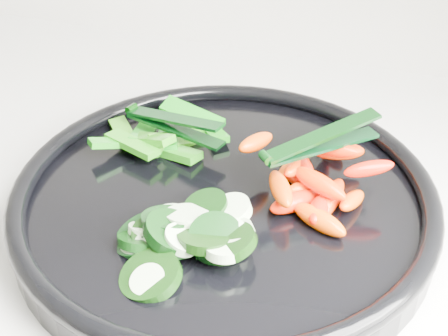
% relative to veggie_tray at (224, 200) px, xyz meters
% --- Properties ---
extents(veggie_tray, '(0.50, 0.50, 0.04)m').
position_rel_veggie_tray_xyz_m(veggie_tray, '(0.00, 0.00, 0.00)').
color(veggie_tray, black).
rests_on(veggie_tray, counter).
extents(cucumber_pile, '(0.13, 0.14, 0.04)m').
position_rel_veggie_tray_xyz_m(cucumber_pile, '(-0.01, -0.07, 0.01)').
color(cucumber_pile, black).
rests_on(cucumber_pile, veggie_tray).
extents(carrot_pile, '(0.14, 0.16, 0.05)m').
position_rel_veggie_tray_xyz_m(carrot_pile, '(0.07, 0.03, 0.02)').
color(carrot_pile, '#FA4F00').
rests_on(carrot_pile, veggie_tray).
extents(pepper_pile, '(0.13, 0.11, 0.04)m').
position_rel_veggie_tray_xyz_m(pepper_pile, '(-0.08, 0.06, 0.01)').
color(pepper_pile, '#0A730F').
rests_on(pepper_pile, veggie_tray).
extents(tong_carrot, '(0.09, 0.09, 0.02)m').
position_rel_veggie_tray_xyz_m(tong_carrot, '(0.07, 0.04, 0.05)').
color(tong_carrot, black).
rests_on(tong_carrot, carrot_pile).
extents(tong_pepper, '(0.11, 0.04, 0.02)m').
position_rel_veggie_tray_xyz_m(tong_pepper, '(-0.08, 0.06, 0.03)').
color(tong_pepper, black).
rests_on(tong_pepper, pepper_pile).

